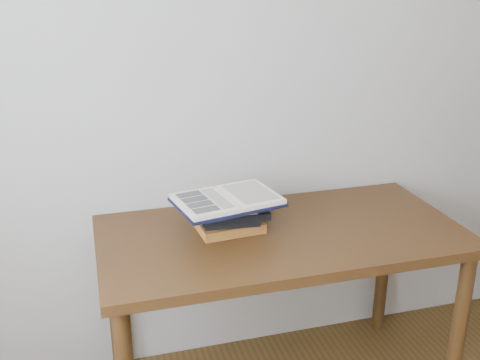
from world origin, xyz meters
name	(u,v)px	position (x,y,z in m)	size (l,w,h in m)	color
desk	(281,253)	(0.02, 1.38, 0.67)	(1.43, 0.71, 0.76)	#412410
book_stack	(230,216)	(-0.17, 1.45, 0.82)	(0.28, 0.20, 0.13)	#9B6523
open_book	(227,200)	(-0.19, 1.42, 0.90)	(0.43, 0.34, 0.03)	black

